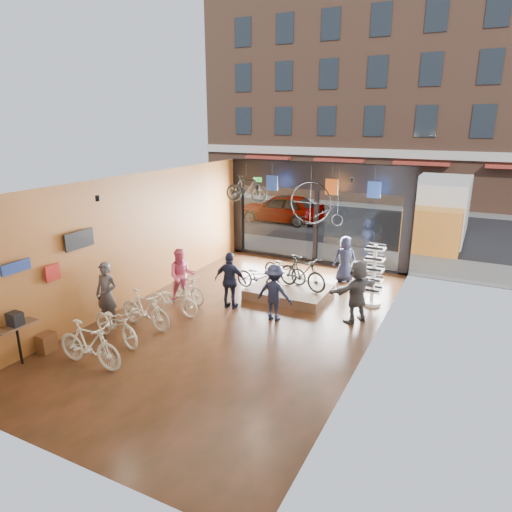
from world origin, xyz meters
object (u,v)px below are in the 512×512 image
Objects in this scene: customer_0 at (107,294)px; customer_2 at (230,281)px; floor_bike_4 at (173,300)px; customer_1 at (182,276)px; box_truck at (438,213)px; hung_bike at (246,189)px; floor_bike_2 at (116,324)px; penny_farthing at (319,205)px; display_bike_mid at (302,273)px; sunglasses_rack at (374,275)px; customer_3 at (275,292)px; display_bike_right at (285,269)px; display_platform at (289,292)px; customer_5 at (357,291)px; street_car at (282,208)px; floor_bike_5 at (187,288)px; customer_4 at (345,259)px; floor_bike_3 at (145,309)px; floor_bike_1 at (89,344)px; display_bike_left at (259,277)px.

customer_2 is (2.33, 2.47, -0.04)m from customer_0.
customer_1 is (-0.33, 0.89, 0.39)m from floor_bike_4.
floor_bike_4 is 1.01× the size of customer_1.
floor_bike_4 is (-5.73, -11.50, -0.93)m from box_truck.
hung_bike is (-0.15, 4.70, 2.49)m from floor_bike_4.
floor_bike_2 is 7.12m from hung_bike.
floor_bike_2 is 0.98× the size of penny_farthing.
floor_bike_4 is 3.94m from display_bike_mid.
hung_bike is at bearing 152.94° from sunglasses_rack.
customer_2 is at bearing -5.54° from customer_3.
display_bike_right is 1.00× the size of customer_1.
customer_5 is (2.31, -0.86, 0.72)m from display_platform.
street_car is 11.73m from floor_bike_5.
hung_bike is at bearing -88.49° from customer_5.
customer_3 reaches higher than customer_4.
display_platform is (2.65, 4.68, -0.32)m from floor_bike_2.
sunglasses_rack is (5.95, 4.58, 0.05)m from customer_0.
customer_2 reaches higher than display_bike_right.
customer_3 is 3.13m from sunglasses_rack.
customer_3 is (2.82, 1.98, 0.28)m from floor_bike_3.
customer_1 is at bearing 8.82° from street_car.
customer_0 is at bearing 32.03° from floor_bike_1.
customer_0 is 6.64m from customer_5.
customer_5 reaches higher than customer_2.
hung_bike is (-2.20, 1.55, 2.19)m from display_bike_right.
customer_4 is 2.05m from penny_farthing.
street_car reaches higher than floor_bike_1.
street_car is 11.11m from display_bike_left.
display_bike_right is (2.05, 3.15, 0.30)m from floor_bike_4.
floor_bike_4 is 0.95× the size of customer_0.
customer_0 reaches higher than customer_2.
box_truck is 12.22m from customer_1.
box_truck is at bearing -26.31° from floor_bike_4.
customer_0 is (-6.84, -12.85, -0.49)m from box_truck.
display_bike_left is (3.79, -10.44, -0.05)m from street_car.
display_bike_left is 3.60m from penny_farthing.
display_bike_right is 0.98× the size of customer_2.
customer_2 reaches higher than floor_bike_2.
penny_farthing is at bearing 89.01° from display_platform.
floor_bike_1 reaches higher than floor_bike_2.
floor_bike_3 is 6.93m from penny_farthing.
floor_bike_2 is 1.08× the size of floor_bike_4.
display_bike_mid is 0.93× the size of penny_farthing.
floor_bike_2 is 7.81m from customer_4.
display_bike_left is at bearing -10.49° from floor_bike_2.
display_bike_left is (1.85, 1.13, 0.27)m from floor_bike_5.
customer_2 is at bearing -127.01° from display_platform.
customer_0 is at bearing -118.04° from box_truck.
hung_bike reaches higher than display_bike_mid.
floor_bike_4 is at bearing -116.48° from box_truck.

